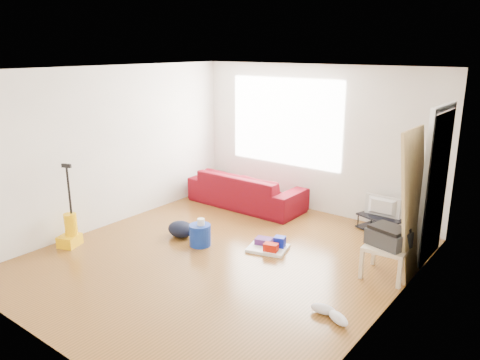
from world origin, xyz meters
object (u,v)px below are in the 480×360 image
Objects in this scene: vacuum at (70,231)px; sofa at (246,206)px; bucket at (200,245)px; backpack at (181,236)px; tv_stand at (380,224)px; side_table at (387,250)px; cleaning_tray at (269,246)px.

sofa is at bearing 52.01° from vacuum.
vacuum is at bearing -142.24° from bucket.
vacuum reaches higher than backpack.
backpack is at bearing 92.19° from sofa.
tv_stand is 2.38× the size of bucket.
side_table is (0.61, -1.36, 0.22)m from tv_stand.
vacuum is (-1.48, -1.14, 0.22)m from bucket.
bucket is at bearing -3.56° from backpack.
vacuum is at bearing 71.91° from sofa.
side_table is 1.64m from cleaning_tray.
bucket is (-1.86, -2.07, -0.13)m from tv_stand.
backpack is (-2.31, -2.01, -0.13)m from tv_stand.
cleaning_tray is (0.88, 0.48, 0.06)m from bucket.
bucket is 0.45m from backpack.
bucket is (0.51, -1.80, 0.00)m from sofa.
sofa is at bearing 96.13° from backpack.
backpack is at bearing 172.50° from bucket.
sofa is 1.74m from backpack.
vacuum reaches higher than cleaning_tray.
bucket is at bearing -163.98° from side_table.
sofa reaches higher than tv_stand.
bucket is 0.26× the size of vacuum.
tv_stand is at bearing 48.03° from bucket.
tv_stand is 3.07m from backpack.
side_table is 2.60m from bucket.
tv_stand is 1.18× the size of cleaning_tray.
cleaning_tray reaches higher than backpack.
sofa reaches higher than bucket.
sofa is 3.20m from side_table.
tv_stand is (2.38, 0.27, 0.13)m from sofa.
bucket is 1.01m from cleaning_tray.
backpack is at bearing 29.56° from vacuum.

